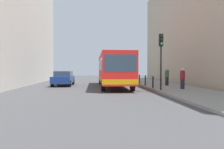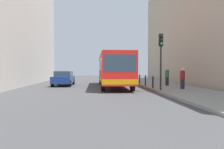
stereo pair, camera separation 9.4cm
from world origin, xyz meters
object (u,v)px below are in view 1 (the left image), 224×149
at_px(bollard_near, 153,82).
at_px(pedestrian_mid_sidewalk, 167,77).
at_px(pedestrian_near_signal, 182,79).
at_px(bollard_mid, 145,81).
at_px(traffic_light, 161,51).
at_px(car_beside_bus, 64,78).
at_px(bollard_far, 139,79).
at_px(bus, 113,69).

bearing_deg(bollard_near, pedestrian_mid_sidewalk, 50.51).
relative_size(pedestrian_near_signal, pedestrian_mid_sidewalk, 0.98).
bearing_deg(bollard_mid, bollard_near, -90.00).
bearing_deg(traffic_light, pedestrian_near_signal, 21.35).
relative_size(car_beside_bus, bollard_far, 4.66).
relative_size(bus, car_beside_bus, 2.49).
height_order(car_beside_bus, bollard_mid, car_beside_bus).
relative_size(traffic_light, pedestrian_mid_sidewalk, 2.49).
height_order(bus, traffic_light, traffic_light).
distance_m(bollard_mid, pedestrian_near_signal, 4.05).
bearing_deg(traffic_light, bollard_far, 90.85).
xyz_separation_m(bollard_near, pedestrian_mid_sidewalk, (2.05, 2.49, 0.34)).
xyz_separation_m(bollard_mid, bollard_far, (0.00, 2.53, 0.00)).
bearing_deg(traffic_light, bollard_near, 93.35).
distance_m(pedestrian_near_signal, pedestrian_mid_sidewalk, 3.43).
distance_m(bollard_far, pedestrian_near_signal, 6.35).
relative_size(traffic_light, bollard_far, 4.32).
xyz_separation_m(traffic_light, pedestrian_near_signal, (1.97, 0.77, -2.05)).
height_order(traffic_light, bollard_far, traffic_light).
bearing_deg(pedestrian_near_signal, bollard_mid, -140.22).
distance_m(bollard_mid, pedestrian_mid_sidewalk, 2.08).
bearing_deg(bus, pedestrian_near_signal, 140.22).
height_order(bollard_mid, pedestrian_mid_sidewalk, pedestrian_mid_sidewalk).
distance_m(bollard_near, pedestrian_near_signal, 2.30).
bearing_deg(bollard_mid, pedestrian_mid_sidewalk, -1.05).
relative_size(bus, bollard_mid, 11.61).
bearing_deg(bollard_far, bus, -148.50).
relative_size(bollard_near, bollard_far, 1.00).
xyz_separation_m(traffic_light, bollard_far, (-0.10, 6.77, -2.38)).
bearing_deg(car_beside_bus, bollard_mid, 162.76).
xyz_separation_m(bollard_mid, pedestrian_near_signal, (2.07, -3.47, 0.33)).
height_order(traffic_light, pedestrian_near_signal, traffic_light).
bearing_deg(bus, bollard_mid, 166.18).
bearing_deg(bus, traffic_light, 121.60).
relative_size(car_beside_bus, traffic_light, 1.08).
distance_m(traffic_light, bollard_near, 2.93).
height_order(pedestrian_near_signal, pedestrian_mid_sidewalk, pedestrian_mid_sidewalk).
relative_size(car_beside_bus, pedestrian_near_signal, 2.74).
height_order(bus, bollard_near, bus).
bearing_deg(bollard_mid, bollard_far, 90.00).
distance_m(bus, pedestrian_near_signal, 6.57).
xyz_separation_m(car_beside_bus, traffic_light, (7.94, -6.79, 2.22)).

